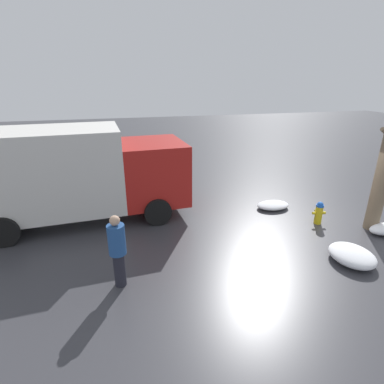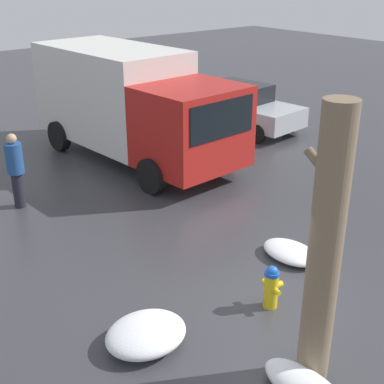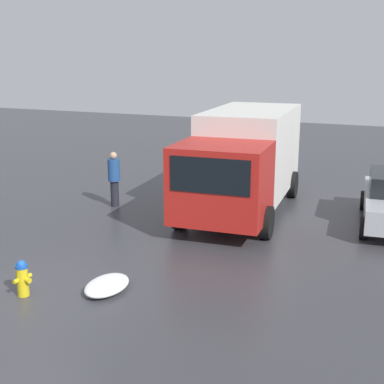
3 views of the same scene
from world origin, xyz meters
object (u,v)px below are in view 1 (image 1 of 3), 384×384
Objects in this scene: delivery_truck at (76,172)px; pedestrian at (117,249)px; fire_hydrant at (319,212)px; parked_car at (84,163)px; tree_trunk at (384,170)px.

delivery_truck is 3.90× the size of pedestrian.
pedestrian is (6.47, 1.63, 0.58)m from fire_hydrant.
delivery_truck is 4.20m from pedestrian.
delivery_truck reaches higher than fire_hydrant.
delivery_truck is at bearing -2.22° from parked_car.
delivery_truck is 1.60× the size of parked_car.
pedestrian is (7.92, 0.91, -0.99)m from tree_trunk.
parked_car reaches higher than fire_hydrant.
pedestrian is 0.41× the size of parked_car.
parked_car is (0.24, -4.56, -0.90)m from delivery_truck.
fire_hydrant is at bearing -26.26° from tree_trunk.
fire_hydrant is 0.18× the size of parked_car.
pedestrian is at bearing 114.08° from fire_hydrant.
parked_car is (1.41, -8.52, -0.21)m from pedestrian.
fire_hydrant is 0.20× the size of tree_trunk.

